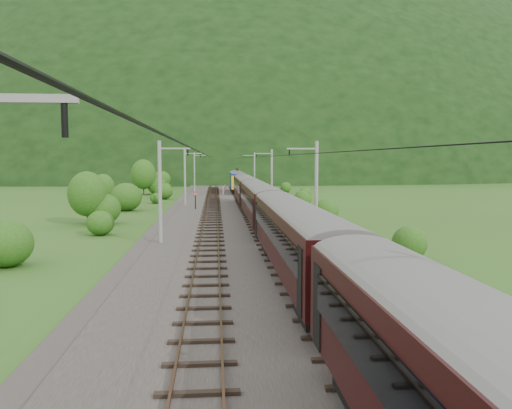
{
  "coord_description": "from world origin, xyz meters",
  "views": [
    {
      "loc": [
        -1.85,
        -39.4,
        6.84
      ],
      "look_at": [
        1.93,
        7.34,
        2.6
      ],
      "focal_mm": 35.0,
      "sensor_mm": 36.0,
      "label": 1
    }
  ],
  "objects": [
    {
      "name": "railbed",
      "position": [
        0.0,
        10.0,
        0.15
      ],
      "size": [
        14.0,
        220.0,
        0.3
      ],
      "primitive_type": "cube",
      "color": "#38332D",
      "rests_on": "ground"
    },
    {
      "name": "vegetation_right",
      "position": [
        12.07,
        -2.02,
        1.25
      ],
      "size": [
        7.11,
        106.75,
        2.86
      ],
      "color": "#234C14",
      "rests_on": "ground"
    },
    {
      "name": "catenary_left",
      "position": [
        -6.12,
        32.0,
        4.5
      ],
      "size": [
        2.54,
        192.28,
        8.0
      ],
      "color": "gray",
      "rests_on": "railbed"
    },
    {
      "name": "hazard_post_far",
      "position": [
        0.08,
        64.96,
        1.01
      ],
      "size": [
        0.15,
        0.15,
        1.41
      ],
      "primitive_type": "cylinder",
      "color": "red",
      "rests_on": "railbed"
    },
    {
      "name": "track_left",
      "position": [
        -2.4,
        10.0,
        0.37
      ],
      "size": [
        2.4,
        220.0,
        0.27
      ],
      "color": "#523123",
      "rests_on": "railbed"
    },
    {
      "name": "overhead_wires",
      "position": [
        0.0,
        10.0,
        7.1
      ],
      "size": [
        4.83,
        198.0,
        0.03
      ],
      "color": "black",
      "rests_on": "ground"
    },
    {
      "name": "hazard_post_near",
      "position": [
        -0.5,
        52.81,
        1.13
      ],
      "size": [
        0.18,
        0.18,
        1.66
      ],
      "primitive_type": "cylinder",
      "color": "red",
      "rests_on": "railbed"
    },
    {
      "name": "track_right",
      "position": [
        2.4,
        10.0,
        0.37
      ],
      "size": [
        2.4,
        220.0,
        0.27
      ],
      "color": "#523123",
      "rests_on": "railbed"
    },
    {
      "name": "train",
      "position": [
        2.4,
        -2.73,
        3.35
      ],
      "size": [
        2.81,
        135.0,
        4.87
      ],
      "color": "black",
      "rests_on": "ground"
    },
    {
      "name": "vegetation_left",
      "position": [
        -14.4,
        18.82,
        2.58
      ],
      "size": [
        11.72,
        144.62,
        6.88
      ],
      "color": "#234C14",
      "rests_on": "ground"
    },
    {
      "name": "mountain_main",
      "position": [
        0.0,
        260.0,
        0.0
      ],
      "size": [
        504.0,
        360.0,
        244.0
      ],
      "primitive_type": "ellipsoid",
      "color": "black",
      "rests_on": "ground"
    },
    {
      "name": "ground",
      "position": [
        0.0,
        0.0,
        0.0
      ],
      "size": [
        600.0,
        600.0,
        0.0
      ],
      "primitive_type": "plane",
      "color": "#32551A",
      "rests_on": "ground"
    },
    {
      "name": "catenary_right",
      "position": [
        6.12,
        32.0,
        4.5
      ],
      "size": [
        2.54,
        192.28,
        8.0
      ],
      "color": "gray",
      "rests_on": "railbed"
    },
    {
      "name": "signal",
      "position": [
        -4.56,
        26.96,
        1.52
      ],
      "size": [
        0.23,
        0.23,
        2.08
      ],
      "color": "black",
      "rests_on": "railbed"
    },
    {
      "name": "mountain_ridge",
      "position": [
        -120.0,
        300.0,
        0.0
      ],
      "size": [
        336.0,
        280.0,
        132.0
      ],
      "primitive_type": "ellipsoid",
      "color": "black",
      "rests_on": "ground"
    }
  ]
}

